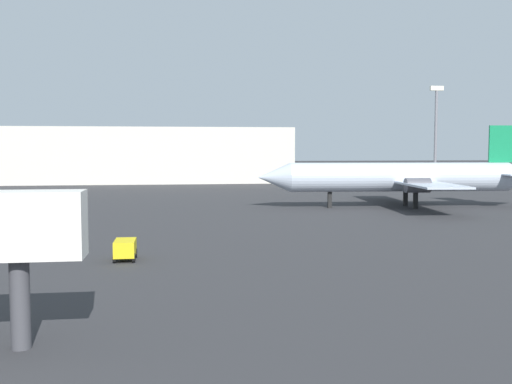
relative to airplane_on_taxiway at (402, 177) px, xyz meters
The scene contains 4 objects.
airplane_on_taxiway is the anchor object (origin of this frame).
baggage_cart 42.35m from the airplane_on_taxiway, 135.52° to the right, with size 1.37×2.40×1.30m.
light_mast_right 38.68m from the airplane_on_taxiway, 59.78° to the left, with size 2.40×0.50×18.08m.
terminal_building 67.84m from the airplane_on_taxiway, 120.53° to the left, with size 62.21×20.66×11.19m, color beige.
Camera 1 is at (-2.94, -10.82, 7.20)m, focal length 41.47 mm.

